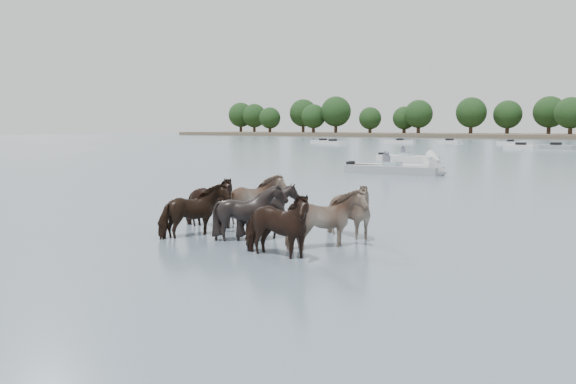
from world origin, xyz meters
The scene contains 7 objects.
ground centered at (0.00, 0.00, 0.00)m, with size 400.00×400.00×0.00m, color slate.
shoreline centered at (-70.00, 150.00, 0.50)m, with size 160.00×30.00×1.00m, color #4C4233.
pony_herd centered at (0.40, 1.24, 0.62)m, with size 6.13×4.80×1.66m.
motorboat_a centered at (-7.50, 24.26, 0.23)m, with size 5.61×3.47×1.92m.
motorboat_b centered at (-6.56, 22.78, 0.22)m, with size 6.52×2.21×1.92m.
motorboat_f centered at (-12.10, 35.35, 0.22)m, with size 5.94×2.28×1.92m.
treeline centered at (-69.41, 150.41, 6.57)m, with size 148.05×22.06×12.01m.
Camera 1 is at (10.49, -10.74, 2.84)m, focal length 38.54 mm.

